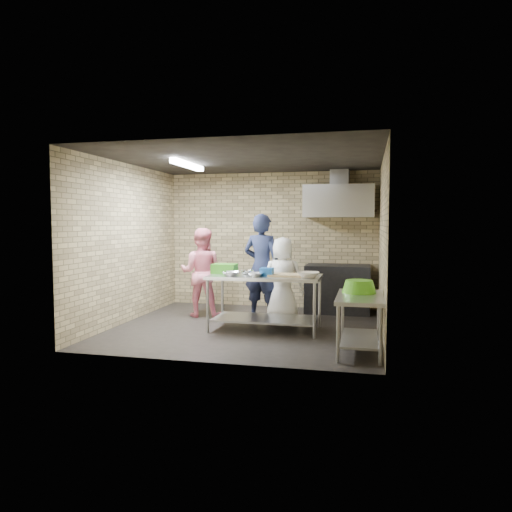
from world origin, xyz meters
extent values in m
plane|color=black|center=(0.00, 0.00, 0.00)|extent=(4.20, 4.20, 0.00)
plane|color=black|center=(0.00, 0.00, 2.70)|extent=(4.20, 4.20, 0.00)
cube|color=tan|center=(0.00, 2.00, 1.35)|extent=(4.20, 0.06, 2.70)
cube|color=tan|center=(0.00, -2.00, 1.35)|extent=(4.20, 0.06, 2.70)
cube|color=tan|center=(-2.10, 0.00, 1.35)|extent=(0.06, 4.00, 2.70)
cube|color=tan|center=(2.10, 0.00, 1.35)|extent=(0.06, 4.00, 2.70)
cube|color=silver|center=(0.32, -0.12, 0.44)|extent=(1.74, 0.87, 0.87)
cube|color=silver|center=(1.80, -1.10, 0.38)|extent=(0.60, 1.20, 0.75)
cube|color=black|center=(1.35, 1.65, 0.45)|extent=(1.20, 0.70, 0.90)
cube|color=silver|center=(1.35, 1.70, 2.10)|extent=(1.30, 0.60, 0.60)
cube|color=#A5A8AD|center=(1.35, 1.85, 2.55)|extent=(0.35, 0.30, 0.30)
cube|color=#3F2B19|center=(1.65, 1.89, 1.92)|extent=(0.80, 0.20, 0.04)
cube|color=white|center=(-1.00, 0.00, 2.64)|extent=(0.10, 1.25, 0.08)
cube|color=green|center=(-0.38, 0.00, 0.95)|extent=(0.39, 0.29, 0.16)
cube|color=blue|center=(0.37, -0.22, 0.94)|extent=(0.19, 0.19, 0.13)
cube|color=tan|center=(0.67, -0.14, 0.89)|extent=(0.53, 0.41, 0.03)
imported|color=silver|center=(-0.18, -0.32, 0.91)|extent=(0.28, 0.28, 0.07)
imported|color=silver|center=(0.02, -0.07, 0.90)|extent=(0.22, 0.22, 0.07)
imported|color=silver|center=(0.22, -0.34, 0.90)|extent=(0.26, 0.26, 0.06)
imported|color=beige|center=(1.02, -0.27, 0.91)|extent=(0.35, 0.35, 0.08)
cylinder|color=#B22619|center=(1.40, 1.89, 2.03)|extent=(0.07, 0.07, 0.18)
imported|color=black|center=(0.10, 0.66, 0.93)|extent=(0.75, 0.57, 1.85)
imported|color=pink|center=(-1.04, 0.71, 0.80)|extent=(0.84, 0.69, 1.60)
imported|color=white|center=(0.49, 0.55, 0.73)|extent=(0.75, 0.52, 1.46)
camera|label=1|loc=(1.87, -7.38, 1.69)|focal=33.30mm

